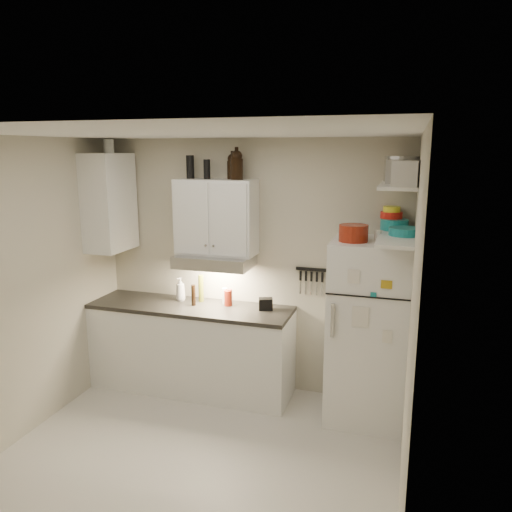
% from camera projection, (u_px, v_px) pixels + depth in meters
% --- Properties ---
extents(floor, '(3.20, 3.00, 0.02)m').
position_uv_depth(floor, '(194.00, 465.00, 4.03)').
color(floor, beige).
rests_on(floor, ground).
extents(ceiling, '(3.20, 3.00, 0.02)m').
position_uv_depth(ceiling, '(184.00, 131.00, 3.49)').
color(ceiling, white).
rests_on(ceiling, ground).
extents(back_wall, '(3.20, 0.02, 2.60)m').
position_uv_depth(back_wall, '(250.00, 266.00, 5.17)').
color(back_wall, '#BDB7A1').
rests_on(back_wall, ground).
extents(left_wall, '(0.02, 3.00, 2.60)m').
position_uv_depth(left_wall, '(15.00, 292.00, 4.23)').
color(left_wall, '#BDB7A1').
rests_on(left_wall, ground).
extents(right_wall, '(0.02, 3.00, 2.60)m').
position_uv_depth(right_wall, '(412.00, 333.00, 3.29)').
color(right_wall, '#BDB7A1').
rests_on(right_wall, ground).
extents(base_cabinet, '(2.10, 0.60, 0.88)m').
position_uv_depth(base_cabinet, '(192.00, 349.00, 5.22)').
color(base_cabinet, white).
rests_on(base_cabinet, floor).
extents(countertop, '(2.10, 0.62, 0.04)m').
position_uv_depth(countertop, '(190.00, 307.00, 5.12)').
color(countertop, black).
rests_on(countertop, base_cabinet).
extents(upper_cabinet, '(0.80, 0.33, 0.75)m').
position_uv_depth(upper_cabinet, '(216.00, 217.00, 4.98)').
color(upper_cabinet, white).
rests_on(upper_cabinet, back_wall).
extents(side_cabinet, '(0.33, 0.55, 1.00)m').
position_uv_depth(side_cabinet, '(109.00, 202.00, 5.16)').
color(side_cabinet, white).
rests_on(side_cabinet, left_wall).
extents(range_hood, '(0.76, 0.46, 0.12)m').
position_uv_depth(range_hood, '(215.00, 261.00, 5.01)').
color(range_hood, silver).
rests_on(range_hood, back_wall).
extents(fridge, '(0.70, 0.68, 1.70)m').
position_uv_depth(fridge, '(368.00, 332.00, 4.57)').
color(fridge, white).
rests_on(fridge, floor).
extents(shelf_hi, '(0.30, 0.95, 0.03)m').
position_uv_depth(shelf_hi, '(399.00, 185.00, 4.11)').
color(shelf_hi, white).
rests_on(shelf_hi, right_wall).
extents(shelf_lo, '(0.30, 0.95, 0.03)m').
position_uv_depth(shelf_lo, '(396.00, 237.00, 4.20)').
color(shelf_lo, white).
rests_on(shelf_lo, right_wall).
extents(knife_strip, '(0.42, 0.02, 0.03)m').
position_uv_depth(knife_strip, '(317.00, 270.00, 4.94)').
color(knife_strip, black).
rests_on(knife_strip, back_wall).
extents(dutch_oven, '(0.31, 0.31, 0.15)m').
position_uv_depth(dutch_oven, '(353.00, 233.00, 4.34)').
color(dutch_oven, maroon).
rests_on(dutch_oven, fridge).
extents(book_stack, '(0.24, 0.27, 0.07)m').
position_uv_depth(book_stack, '(396.00, 241.00, 4.14)').
color(book_stack, '#B38D16').
rests_on(book_stack, fridge).
extents(spice_jar, '(0.07, 0.07, 0.10)m').
position_uv_depth(spice_jar, '(378.00, 236.00, 4.33)').
color(spice_jar, silver).
rests_on(spice_jar, fridge).
extents(stock_pot, '(0.35, 0.35, 0.22)m').
position_uv_depth(stock_pot, '(402.00, 169.00, 4.30)').
color(stock_pot, silver).
rests_on(stock_pot, shelf_hi).
extents(tin_a, '(0.19, 0.17, 0.19)m').
position_uv_depth(tin_a, '(398.00, 172.00, 4.05)').
color(tin_a, '#AAAAAD').
rests_on(tin_a, shelf_hi).
extents(tin_b, '(0.23, 0.23, 0.19)m').
position_uv_depth(tin_b, '(407.00, 174.00, 3.70)').
color(tin_b, '#AAAAAD').
rests_on(tin_b, shelf_hi).
extents(bowl_teal, '(0.25, 0.25, 0.10)m').
position_uv_depth(bowl_teal, '(394.00, 224.00, 4.50)').
color(bowl_teal, teal).
rests_on(bowl_teal, shelf_lo).
extents(bowl_orange, '(0.20, 0.20, 0.06)m').
position_uv_depth(bowl_orange, '(391.00, 215.00, 4.53)').
color(bowl_orange, red).
rests_on(bowl_orange, bowl_teal).
extents(bowl_yellow, '(0.15, 0.15, 0.05)m').
position_uv_depth(bowl_yellow, '(392.00, 209.00, 4.52)').
color(bowl_yellow, yellow).
rests_on(bowl_yellow, bowl_orange).
extents(plates, '(0.34, 0.34, 0.07)m').
position_uv_depth(plates, '(405.00, 232.00, 4.20)').
color(plates, teal).
rests_on(plates, shelf_lo).
extents(growler_a, '(0.13, 0.13, 0.25)m').
position_uv_depth(growler_a, '(232.00, 166.00, 4.90)').
color(growler_a, black).
rests_on(growler_a, upper_cabinet).
extents(growler_b, '(0.15, 0.15, 0.29)m').
position_uv_depth(growler_b, '(237.00, 165.00, 4.80)').
color(growler_b, black).
rests_on(growler_b, upper_cabinet).
extents(thermos_a, '(0.07, 0.07, 0.19)m').
position_uv_depth(thermos_a, '(207.00, 169.00, 4.92)').
color(thermos_a, black).
rests_on(thermos_a, upper_cabinet).
extents(thermos_b, '(0.10, 0.10, 0.23)m').
position_uv_depth(thermos_b, '(190.00, 167.00, 5.00)').
color(thermos_b, black).
rests_on(thermos_b, upper_cabinet).
extents(side_jar, '(0.14, 0.14, 0.14)m').
position_uv_depth(side_jar, '(109.00, 146.00, 5.02)').
color(side_jar, silver).
rests_on(side_jar, side_cabinet).
extents(soap_bottle, '(0.14, 0.14, 0.28)m').
position_uv_depth(soap_bottle, '(180.00, 288.00, 5.26)').
color(soap_bottle, white).
rests_on(soap_bottle, countertop).
extents(pepper_mill, '(0.06, 0.06, 0.17)m').
position_uv_depth(pepper_mill, '(230.00, 297.00, 5.10)').
color(pepper_mill, maroon).
rests_on(pepper_mill, countertop).
extents(oil_bottle, '(0.06, 0.06, 0.29)m').
position_uv_depth(oil_bottle, '(201.00, 288.00, 5.22)').
color(oil_bottle, '#616519').
rests_on(oil_bottle, countertop).
extents(vinegar_bottle, '(0.05, 0.05, 0.22)m').
position_uv_depth(vinegar_bottle, '(193.00, 295.00, 5.10)').
color(vinegar_bottle, black).
rests_on(vinegar_bottle, countertop).
extents(clear_bottle, '(0.06, 0.06, 0.17)m').
position_uv_depth(clear_bottle, '(225.00, 296.00, 5.16)').
color(clear_bottle, silver).
rests_on(clear_bottle, countertop).
extents(red_jar, '(0.10, 0.10, 0.16)m').
position_uv_depth(red_jar, '(228.00, 298.00, 5.09)').
color(red_jar, maroon).
rests_on(red_jar, countertop).
extents(caddy, '(0.16, 0.13, 0.12)m').
position_uv_depth(caddy, '(266.00, 304.00, 4.97)').
color(caddy, black).
rests_on(caddy, countertop).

